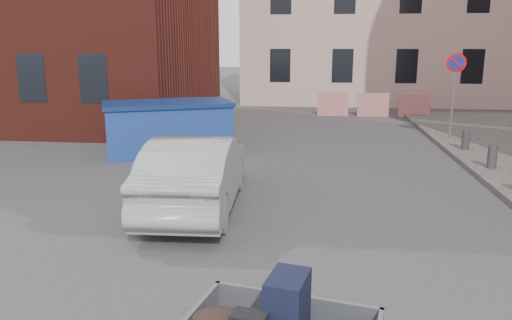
# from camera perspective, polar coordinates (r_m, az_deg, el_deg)

# --- Properties ---
(ground) EXTENTS (120.00, 120.00, 0.00)m
(ground) POSITION_cam_1_polar(r_m,az_deg,el_deg) (7.52, -7.33, -10.83)
(ground) COLOR #38383A
(ground) RESTS_ON ground
(no_parking_sign) EXTENTS (0.60, 0.09, 2.65)m
(no_parking_sign) POSITION_cam_1_polar(r_m,az_deg,el_deg) (16.72, 21.78, 8.71)
(no_parking_sign) COLOR gray
(no_parking_sign) RESTS_ON sidewalk
(barriers) EXTENTS (4.70, 0.18, 1.00)m
(barriers) POSITION_cam_1_polar(r_m,az_deg,el_deg) (21.94, 13.24, 6.16)
(barriers) COLOR red
(barriers) RESTS_ON ground
(dumpster) EXTENTS (3.93, 3.05, 1.47)m
(dumpster) POSITION_cam_1_polar(r_m,az_deg,el_deg) (14.33, -9.99, 3.71)
(dumpster) COLOR #204299
(dumpster) RESTS_ON ground
(silver_car) EXTENTS (1.69, 4.30, 1.39)m
(silver_car) POSITION_cam_1_polar(r_m,az_deg,el_deg) (9.42, -6.84, -1.36)
(silver_car) COLOR #999CA0
(silver_car) RESTS_ON ground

